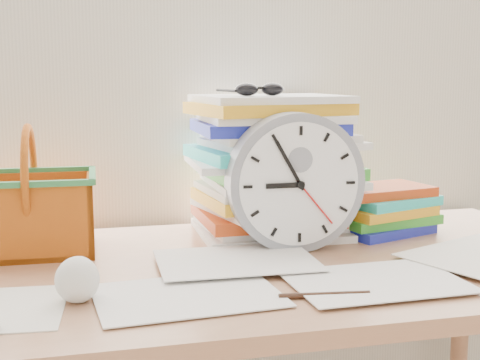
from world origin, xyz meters
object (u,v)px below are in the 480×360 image
object	(u,v)px
desk	(250,300)
clock	(295,182)
basket	(30,190)
paper_stack	(273,165)
book_stack	(385,209)

from	to	relation	value
desk	clock	bearing A→B (deg)	30.75
clock	basket	world-z (taller)	clock
basket	desk	bearing A→B (deg)	-22.22
paper_stack	basket	size ratio (longest dim) A/B	1.38
desk	paper_stack	xyz separation A→B (m)	(0.11, 0.21, 0.23)
clock	book_stack	distance (m)	0.28
desk	book_stack	xyz separation A→B (m)	(0.35, 0.16, 0.13)
clock	book_stack	world-z (taller)	clock
paper_stack	clock	distance (m)	0.15
book_stack	basket	world-z (taller)	basket
paper_stack	basket	world-z (taller)	paper_stack
paper_stack	desk	bearing A→B (deg)	-116.99
desk	book_stack	bearing A→B (deg)	24.32
desk	clock	world-z (taller)	clock
clock	book_stack	size ratio (longest dim) A/B	1.11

